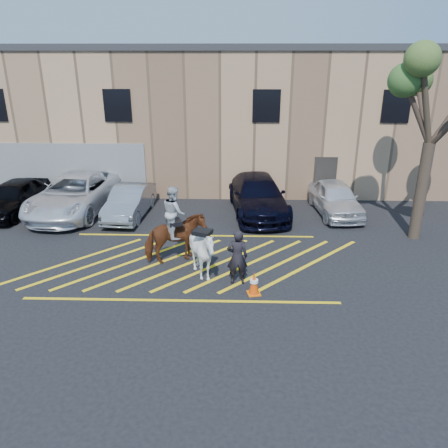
{
  "coord_description": "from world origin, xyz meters",
  "views": [
    {
      "loc": [
        1.61,
        -14.04,
        6.85
      ],
      "look_at": [
        1.21,
        0.2,
        1.3
      ],
      "focal_mm": 35.0,
      "sensor_mm": 36.0,
      "label": 1
    }
  ],
  "objects_px": {
    "car_black_suv": "(14,197)",
    "car_silver_sedan": "(130,202)",
    "handler": "(237,257)",
    "tree": "(438,89)",
    "car_blue_suv": "(258,195)",
    "car_white_suv": "(335,198)",
    "mounted_bay": "(175,232)",
    "car_white_pickup": "(75,194)",
    "traffic_cone": "(254,283)",
    "saddled_white": "(203,252)"
  },
  "relations": [
    {
      "from": "car_blue_suv",
      "to": "traffic_cone",
      "type": "height_order",
      "value": "car_blue_suv"
    },
    {
      "from": "car_black_suv",
      "to": "car_white_suv",
      "type": "relative_size",
      "value": 1.03
    },
    {
      "from": "car_white_pickup",
      "to": "saddled_white",
      "type": "relative_size",
      "value": 3.06
    },
    {
      "from": "car_silver_sedan",
      "to": "saddled_white",
      "type": "distance_m",
      "value": 6.82
    },
    {
      "from": "car_black_suv",
      "to": "car_white_suv",
      "type": "distance_m",
      "value": 14.7
    },
    {
      "from": "car_silver_sedan",
      "to": "handler",
      "type": "distance_m",
      "value": 7.76
    },
    {
      "from": "car_white_pickup",
      "to": "saddled_white",
      "type": "bearing_deg",
      "value": -39.41
    },
    {
      "from": "car_white_pickup",
      "to": "traffic_cone",
      "type": "distance_m",
      "value": 10.8
    },
    {
      "from": "car_black_suv",
      "to": "car_silver_sedan",
      "type": "xyz_separation_m",
      "value": [
        5.39,
        -0.28,
        -0.08
      ]
    },
    {
      "from": "car_white_suv",
      "to": "mounted_bay",
      "type": "bearing_deg",
      "value": -146.78
    },
    {
      "from": "car_silver_sedan",
      "to": "handler",
      "type": "bearing_deg",
      "value": -47.81
    },
    {
      "from": "car_white_pickup",
      "to": "handler",
      "type": "bearing_deg",
      "value": -36.37
    },
    {
      "from": "car_blue_suv",
      "to": "tree",
      "type": "relative_size",
      "value": 0.78
    },
    {
      "from": "mounted_bay",
      "to": "handler",
      "type": "bearing_deg",
      "value": -34.32
    },
    {
      "from": "handler",
      "to": "car_white_pickup",
      "type": "bearing_deg",
      "value": -46.44
    },
    {
      "from": "car_blue_suv",
      "to": "handler",
      "type": "relative_size",
      "value": 3.11
    },
    {
      "from": "car_blue_suv",
      "to": "traffic_cone",
      "type": "xyz_separation_m",
      "value": [
        -0.42,
        -7.43,
        -0.46
      ]
    },
    {
      "from": "traffic_cone",
      "to": "tree",
      "type": "distance_m",
      "value": 9.62
    },
    {
      "from": "car_white_pickup",
      "to": "car_silver_sedan",
      "type": "xyz_separation_m",
      "value": [
        2.62,
        -0.52,
        -0.18
      ]
    },
    {
      "from": "car_black_suv",
      "to": "car_silver_sedan",
      "type": "distance_m",
      "value": 5.4
    },
    {
      "from": "car_silver_sedan",
      "to": "car_white_pickup",
      "type": "bearing_deg",
      "value": 172.48
    },
    {
      "from": "car_black_suv",
      "to": "mounted_bay",
      "type": "distance_m",
      "value": 9.43
    },
    {
      "from": "saddled_white",
      "to": "car_white_pickup",
      "type": "bearing_deg",
      "value": 135.45
    },
    {
      "from": "car_blue_suv",
      "to": "saddled_white",
      "type": "bearing_deg",
      "value": -114.52
    },
    {
      "from": "car_white_pickup",
      "to": "car_white_suv",
      "type": "distance_m",
      "value": 11.92
    },
    {
      "from": "handler",
      "to": "car_white_suv",
      "type": "bearing_deg",
      "value": -128.61
    },
    {
      "from": "tree",
      "to": "car_silver_sedan",
      "type": "bearing_deg",
      "value": 169.76
    },
    {
      "from": "car_black_suv",
      "to": "car_silver_sedan",
      "type": "height_order",
      "value": "car_black_suv"
    },
    {
      "from": "car_silver_sedan",
      "to": "saddled_white",
      "type": "xyz_separation_m",
      "value": [
        3.72,
        -5.72,
        0.22
      ]
    },
    {
      "from": "car_white_pickup",
      "to": "mounted_bay",
      "type": "distance_m",
      "value": 7.36
    },
    {
      "from": "car_black_suv",
      "to": "saddled_white",
      "type": "xyz_separation_m",
      "value": [
        9.1,
        -6.0,
        0.14
      ]
    },
    {
      "from": "car_black_suv",
      "to": "car_white_pickup",
      "type": "relative_size",
      "value": 0.72
    },
    {
      "from": "car_silver_sedan",
      "to": "car_blue_suv",
      "type": "height_order",
      "value": "car_blue_suv"
    },
    {
      "from": "car_black_suv",
      "to": "handler",
      "type": "xyz_separation_m",
      "value": [
        10.22,
        -6.35,
        0.15
      ]
    },
    {
      "from": "car_white_suv",
      "to": "mounted_bay",
      "type": "distance_m",
      "value": 8.46
    },
    {
      "from": "traffic_cone",
      "to": "tree",
      "type": "xyz_separation_m",
      "value": [
        6.55,
        4.61,
        5.33
      ]
    },
    {
      "from": "traffic_cone",
      "to": "tree",
      "type": "height_order",
      "value": "tree"
    },
    {
      "from": "car_white_pickup",
      "to": "car_white_suv",
      "type": "bearing_deg",
      "value": 5.74
    },
    {
      "from": "car_white_pickup",
      "to": "traffic_cone",
      "type": "height_order",
      "value": "car_white_pickup"
    },
    {
      "from": "tree",
      "to": "car_blue_suv",
      "type": "bearing_deg",
      "value": 155.26
    },
    {
      "from": "car_blue_suv",
      "to": "mounted_bay",
      "type": "bearing_deg",
      "value": -127.16
    },
    {
      "from": "saddled_white",
      "to": "tree",
      "type": "xyz_separation_m",
      "value": [
        8.18,
        3.57,
        4.79
      ]
    },
    {
      "from": "car_white_pickup",
      "to": "car_white_suv",
      "type": "relative_size",
      "value": 1.43
    },
    {
      "from": "saddled_white",
      "to": "tree",
      "type": "relative_size",
      "value": 0.28
    },
    {
      "from": "car_white_suv",
      "to": "traffic_cone",
      "type": "bearing_deg",
      "value": -123.24
    },
    {
      "from": "car_silver_sedan",
      "to": "traffic_cone",
      "type": "bearing_deg",
      "value": -47.98
    },
    {
      "from": "car_white_suv",
      "to": "traffic_cone",
      "type": "relative_size",
      "value": 5.94
    },
    {
      "from": "car_blue_suv",
      "to": "saddled_white",
      "type": "distance_m",
      "value": 6.71
    },
    {
      "from": "handler",
      "to": "tree",
      "type": "height_order",
      "value": "tree"
    },
    {
      "from": "car_white_pickup",
      "to": "saddled_white",
      "type": "xyz_separation_m",
      "value": [
        6.33,
        -6.23,
        0.04
      ]
    }
  ]
}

